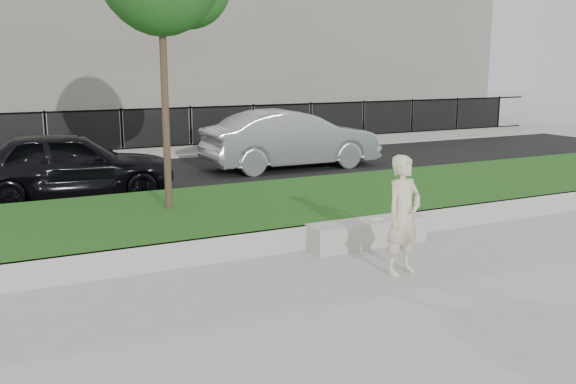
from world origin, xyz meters
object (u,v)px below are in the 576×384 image
man (403,215)px  book (376,219)px  car_silver (291,139)px  car_dark (70,164)px  stone_bench (367,233)px

man → book: man is taller
man → book: 1.59m
car_silver → man: bearing=163.2°
book → car_dark: (-4.04, 5.90, 0.37)m
book → car_silver: (2.17, 7.41, 0.42)m
book → car_silver: bearing=67.8°
stone_bench → car_dark: 7.08m
book → car_dark: size_ratio=0.05×
stone_bench → car_silver: (2.34, 7.41, 0.65)m
stone_bench → book: book is taller
stone_bench → book: 0.28m
stone_bench → car_silver: 7.80m
car_dark → man: bearing=-147.6°
book → car_silver: car_silver is taller
man → book: size_ratio=8.47×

